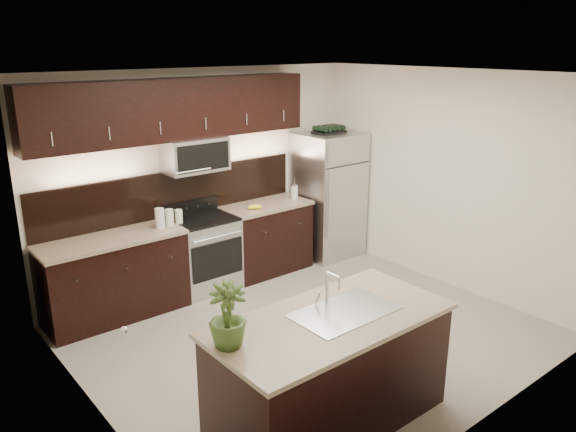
# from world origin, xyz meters

# --- Properties ---
(ground) EXTENTS (4.50, 4.50, 0.00)m
(ground) POSITION_xyz_m (0.00, 0.00, 0.00)
(ground) COLOR gray
(ground) RESTS_ON ground
(room_walls) EXTENTS (4.52, 4.02, 2.71)m
(room_walls) POSITION_xyz_m (-0.11, -0.04, 1.70)
(room_walls) COLOR beige
(room_walls) RESTS_ON ground
(counter_run) EXTENTS (3.51, 0.65, 0.94)m
(counter_run) POSITION_xyz_m (-0.46, 1.69, 0.47)
(counter_run) COLOR black
(counter_run) RESTS_ON ground
(upper_fixtures) EXTENTS (3.49, 0.40, 1.66)m
(upper_fixtures) POSITION_xyz_m (-0.43, 1.84, 2.14)
(upper_fixtures) COLOR black
(upper_fixtures) RESTS_ON counter_run
(island) EXTENTS (1.96, 0.96, 0.94)m
(island) POSITION_xyz_m (-0.83, -1.20, 0.47)
(island) COLOR black
(island) RESTS_ON ground
(sink_faucet) EXTENTS (0.84, 0.50, 0.28)m
(sink_faucet) POSITION_xyz_m (-0.68, -1.19, 0.96)
(sink_faucet) COLOR silver
(sink_faucet) RESTS_ON island
(refrigerator) EXTENTS (0.86, 0.78, 1.78)m
(refrigerator) POSITION_xyz_m (1.78, 1.63, 0.89)
(refrigerator) COLOR #B2B2B7
(refrigerator) RESTS_ON ground
(wine_rack) EXTENTS (0.44, 0.27, 0.10)m
(wine_rack) POSITION_xyz_m (1.78, 1.63, 1.83)
(wine_rack) COLOR black
(wine_rack) RESTS_ON refrigerator
(plant) EXTENTS (0.35, 0.35, 0.47)m
(plant) POSITION_xyz_m (-1.68, -1.05, 1.18)
(plant) COLOR #375020
(plant) RESTS_ON island
(canisters) EXTENTS (0.35, 0.12, 0.24)m
(canisters) POSITION_xyz_m (-0.74, 1.65, 1.04)
(canisters) COLOR silver
(canisters) RESTS_ON counter_run
(french_press) EXTENTS (0.10, 0.10, 0.28)m
(french_press) POSITION_xyz_m (1.17, 1.64, 1.04)
(french_press) COLOR silver
(french_press) RESTS_ON counter_run
(bananas) EXTENTS (0.23, 0.21, 0.06)m
(bananas) POSITION_xyz_m (0.41, 1.61, 0.97)
(bananas) COLOR yellow
(bananas) RESTS_ON counter_run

